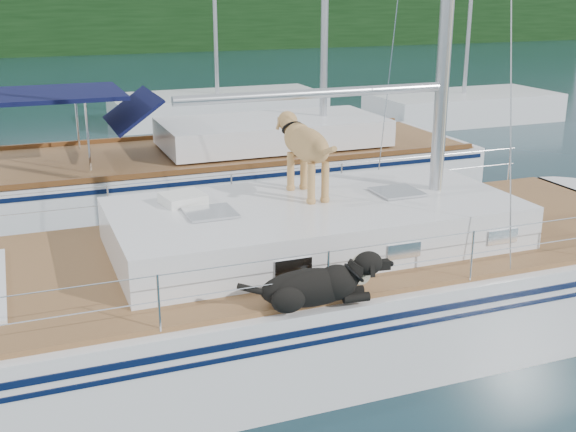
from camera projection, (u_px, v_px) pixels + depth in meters
name	position (u px, v px, depth m)	size (l,w,h in m)	color
ground	(258.00, 339.00, 9.57)	(120.00, 120.00, 0.00)	#0E252B
tree_line	(42.00, 9.00, 48.64)	(90.00, 3.00, 6.00)	black
shore_bank	(44.00, 45.00, 50.44)	(92.00, 1.00, 1.20)	#595147
main_sailboat	(265.00, 291.00, 9.39)	(12.00, 3.92, 14.01)	white
neighbor_sailboat	(226.00, 173.00, 15.59)	(11.00, 3.50, 13.30)	white
bg_boat_center	(218.00, 108.00, 25.03)	(7.20, 3.00, 11.65)	white
bg_boat_east	(463.00, 107.00, 25.11)	(6.40, 3.00, 11.65)	white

